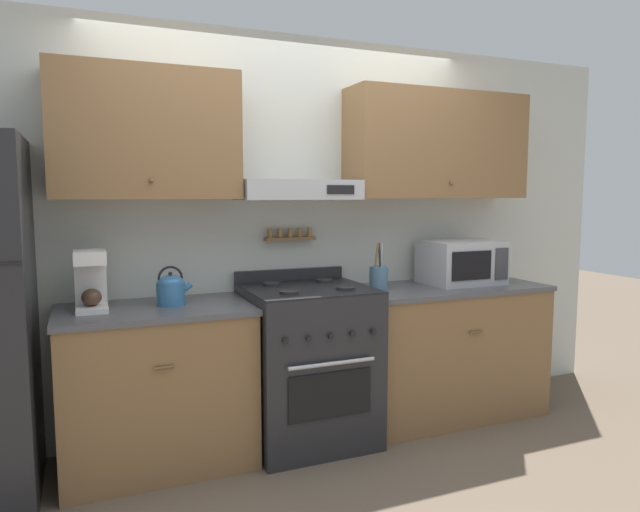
{
  "coord_description": "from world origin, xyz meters",
  "views": [
    {
      "loc": [
        -1.26,
        -2.89,
        1.53
      ],
      "look_at": [
        0.07,
        0.27,
        1.16
      ],
      "focal_mm": 32.0,
      "sensor_mm": 36.0,
      "label": 1
    }
  ],
  "objects_px": {
    "coffee_maker": "(91,279)",
    "utensil_crock": "(379,277)",
    "tea_kettle": "(171,289)",
    "microwave": "(461,262)",
    "stove_range": "(308,364)"
  },
  "relations": [
    {
      "from": "stove_range",
      "to": "tea_kettle",
      "type": "bearing_deg",
      "value": 175.97
    },
    {
      "from": "stove_range",
      "to": "utensil_crock",
      "type": "xyz_separation_m",
      "value": [
        0.52,
        0.06,
        0.5
      ]
    },
    {
      "from": "stove_range",
      "to": "utensil_crock",
      "type": "bearing_deg",
      "value": 6.22
    },
    {
      "from": "microwave",
      "to": "tea_kettle",
      "type": "bearing_deg",
      "value": -179.49
    },
    {
      "from": "coffee_maker",
      "to": "utensil_crock",
      "type": "relative_size",
      "value": 1.05
    },
    {
      "from": "coffee_maker",
      "to": "microwave",
      "type": "distance_m",
      "value": 2.41
    },
    {
      "from": "stove_range",
      "to": "microwave",
      "type": "xyz_separation_m",
      "value": [
        1.19,
        0.07,
        0.57
      ]
    },
    {
      "from": "tea_kettle",
      "to": "coffee_maker",
      "type": "bearing_deg",
      "value": 175.21
    },
    {
      "from": "coffee_maker",
      "to": "microwave",
      "type": "height_order",
      "value": "coffee_maker"
    },
    {
      "from": "coffee_maker",
      "to": "utensil_crock",
      "type": "bearing_deg",
      "value": -1.15
    },
    {
      "from": "stove_range",
      "to": "coffee_maker",
      "type": "xyz_separation_m",
      "value": [
        -1.22,
        0.09,
        0.59
      ]
    },
    {
      "from": "coffee_maker",
      "to": "microwave",
      "type": "relative_size",
      "value": 0.63
    },
    {
      "from": "tea_kettle",
      "to": "utensil_crock",
      "type": "distance_m",
      "value": 1.33
    },
    {
      "from": "stove_range",
      "to": "microwave",
      "type": "height_order",
      "value": "microwave"
    },
    {
      "from": "coffee_maker",
      "to": "tea_kettle",
      "type": "bearing_deg",
      "value": -4.79
    }
  ]
}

